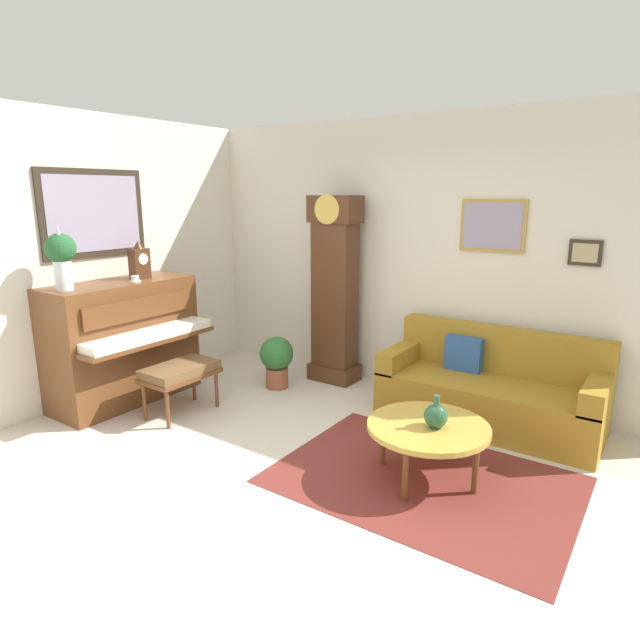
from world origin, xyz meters
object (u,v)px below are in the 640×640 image
at_px(grandfather_clock, 335,295).
at_px(flower_vase, 61,255).
at_px(mantel_clock, 139,261).
at_px(piano_bench, 180,373).
at_px(teacup, 135,279).
at_px(potted_plant, 277,359).
at_px(piano, 124,341).
at_px(green_jug, 436,416).
at_px(couch, 490,390).
at_px(coffee_table, 428,428).

xyz_separation_m(grandfather_clock, flower_vase, (-1.40, -2.22, 0.56)).
bearing_deg(mantel_clock, flower_vase, -90.04).
height_order(piano_bench, flower_vase, flower_vase).
height_order(teacup, potted_plant, teacup).
height_order(grandfather_clock, potted_plant, grandfather_clock).
distance_m(piano, flower_vase, 1.06).
distance_m(piano_bench, green_jug, 2.46).
bearing_deg(couch, piano, -154.54).
height_order(piano_bench, coffee_table, piano_bench).
xyz_separation_m(grandfather_clock, mantel_clock, (-1.40, -1.42, 0.41)).
xyz_separation_m(grandfather_clock, coffee_table, (1.72, -1.41, -0.57)).
distance_m(piano_bench, teacup, 1.02).
xyz_separation_m(coffee_table, teacup, (-3.00, -0.17, 0.83)).
bearing_deg(flower_vase, piano, 90.18).
bearing_deg(coffee_table, couch, 86.93).
height_order(piano_bench, grandfather_clock, grandfather_clock).
height_order(piano_bench, potted_plant, potted_plant).
relative_size(grandfather_clock, coffee_table, 2.31).
bearing_deg(flower_vase, piano_bench, 40.07).
relative_size(piano, teacup, 12.41).
bearing_deg(piano_bench, grandfather_clock, 67.22).
bearing_deg(couch, flower_vase, -147.04).
bearing_deg(grandfather_clock, coffee_table, -39.26).
xyz_separation_m(grandfather_clock, green_jug, (1.78, -1.42, -0.45)).
bearing_deg(couch, teacup, -155.11).
bearing_deg(potted_plant, flower_vase, -121.71).
xyz_separation_m(couch, flower_vase, (-3.19, -2.07, 1.21)).
xyz_separation_m(piano, grandfather_clock, (1.41, 1.67, 0.35)).
distance_m(grandfather_clock, teacup, 2.05).
relative_size(piano_bench, potted_plant, 1.25).
relative_size(coffee_table, potted_plant, 1.57).
height_order(couch, green_jug, couch).
bearing_deg(teacup, flower_vase, -100.67).
bearing_deg(potted_plant, green_jug, -21.90).
relative_size(piano, green_jug, 6.00).
bearing_deg(potted_plant, grandfather_clock, 56.11).
distance_m(coffee_table, flower_vase, 3.42).
height_order(piano_bench, couch, couch).
height_order(flower_vase, potted_plant, flower_vase).
distance_m(piano_bench, couch, 2.86).
relative_size(teacup, potted_plant, 0.21).
bearing_deg(teacup, potted_plant, 48.39).
distance_m(flower_vase, teacup, 0.72).
distance_m(mantel_clock, teacup, 0.25).
xyz_separation_m(piano, couch, (3.19, 1.52, -0.30)).
height_order(piano, grandfather_clock, grandfather_clock).
distance_m(piano, green_jug, 3.19).
relative_size(couch, teacup, 16.38).
xyz_separation_m(piano, flower_vase, (0.00, -0.55, 0.91)).
height_order(mantel_clock, green_jug, mantel_clock).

